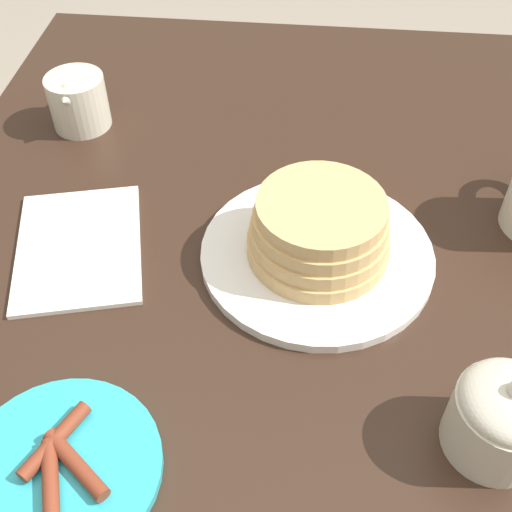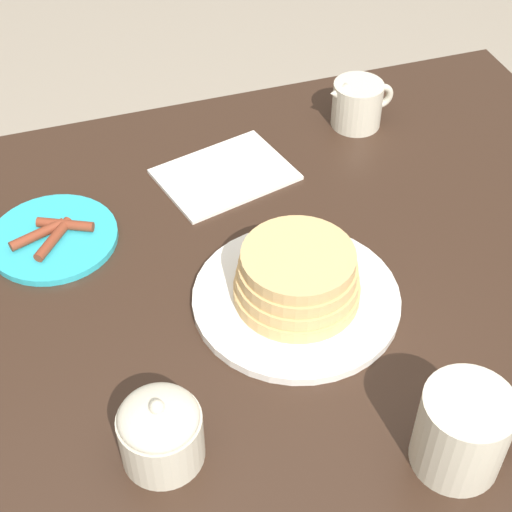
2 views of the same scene
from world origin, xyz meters
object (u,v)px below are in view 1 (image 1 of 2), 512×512
(creamer_pitcher, at_px, (78,101))
(sugar_bowl, at_px, (503,417))
(napkin, at_px, (79,247))
(pancake_plate, at_px, (318,237))
(side_plate_bacon, at_px, (61,468))

(creamer_pitcher, height_order, sugar_bowl, sugar_bowl)
(creamer_pitcher, distance_m, napkin, 0.25)
(pancake_plate, height_order, creamer_pitcher, same)
(creamer_pitcher, bearing_deg, sugar_bowl, -131.13)
(pancake_plate, xyz_separation_m, side_plate_bacon, (-0.28, 0.21, -0.03))
(pancake_plate, bearing_deg, side_plate_bacon, 142.78)
(side_plate_bacon, bearing_deg, creamer_pitcher, 14.29)
(pancake_plate, relative_size, napkin, 1.20)
(napkin, bearing_deg, pancake_plate, -87.35)
(napkin, bearing_deg, sugar_bowl, -114.41)
(creamer_pitcher, bearing_deg, pancake_plate, -123.85)
(pancake_plate, distance_m, sugar_bowl, 0.27)
(sugar_bowl, distance_m, napkin, 0.49)
(creamer_pitcher, bearing_deg, side_plate_bacon, -165.71)
(pancake_plate, relative_size, sugar_bowl, 2.80)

